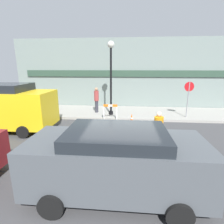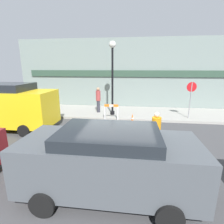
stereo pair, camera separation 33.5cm
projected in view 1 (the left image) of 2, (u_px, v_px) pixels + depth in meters
name	position (u px, v px, depth m)	size (l,w,h in m)	color
ground_plane	(121.00, 156.00, 6.70)	(60.00, 60.00, 0.00)	#424244
sidewalk_slab	(124.00, 112.00, 12.78)	(18.00, 3.65, 0.15)	#9E9B93
storefront_facade	(125.00, 74.00, 13.94)	(18.00, 0.22, 5.50)	gray
streetlamp_post	(111.00, 68.00, 11.21)	(0.44, 0.44, 4.73)	black
stop_sign	(189.00, 94.00, 10.97)	(0.60, 0.07, 2.27)	gray
barricade_0	(110.00, 112.00, 10.82)	(0.86, 0.13, 1.08)	white
barricade_1	(99.00, 139.00, 6.78)	(0.76, 0.26, 1.14)	white
traffic_cone_0	(159.00, 141.00, 7.40)	(0.30, 0.30, 0.52)	black
traffic_cone_1	(115.00, 142.00, 7.22)	(0.30, 0.30, 0.63)	black
traffic_cone_2	(162.00, 135.00, 8.10)	(0.30, 0.30, 0.48)	black
traffic_cone_3	(78.00, 138.00, 7.79)	(0.30, 0.30, 0.50)	black
traffic_cone_4	(132.00, 119.00, 10.27)	(0.30, 0.30, 0.68)	black
traffic_cone_5	(74.00, 133.00, 8.23)	(0.30, 0.30, 0.59)	black
person_worker	(158.00, 132.00, 6.65)	(0.48, 0.48, 1.70)	#33333D
person_pedestrian	(96.00, 99.00, 12.31)	(0.44, 0.44, 1.78)	#33333D
parked_car_1	(116.00, 159.00, 4.46)	(4.47, 2.01, 1.82)	#4C5156
work_van	(1.00, 105.00, 9.17)	(5.37, 2.21, 2.48)	yellow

